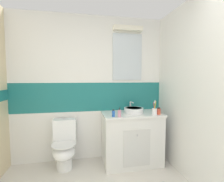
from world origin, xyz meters
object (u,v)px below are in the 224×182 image
soap_dispenser (119,113)px  perfume_flask_small (113,113)px  toothbrush_cup (155,111)px  lotion_bottle_short (159,111)px  sink_basin (134,110)px  toilet (64,146)px

soap_dispenser → perfume_flask_small: size_ratio=1.28×
toothbrush_cup → lotion_bottle_short: size_ratio=2.09×
sink_basin → toothbrush_cup: size_ratio=1.56×
toilet → toothbrush_cup: bearing=-10.1°
toothbrush_cup → soap_dispenser: (-0.57, -0.01, -0.01)m
toilet → perfume_flask_small: bearing=-18.1°
perfume_flask_small → lotion_bottle_short: (0.74, 0.02, -0.00)m
sink_basin → soap_dispenser: size_ratio=2.55×
soap_dispenser → perfume_flask_small: (-0.09, 0.02, 0.00)m
toilet → toothbrush_cup: size_ratio=3.30×
sink_basin → soap_dispenser: (-0.30, -0.24, 0.01)m
sink_basin → toothbrush_cup: toothbrush_cup is taller
soap_dispenser → toothbrush_cup: bearing=1.0°
sink_basin → perfume_flask_small: sink_basin is taller
sink_basin → lotion_bottle_short: bearing=-30.3°
toilet → toothbrush_cup: 1.53m
perfume_flask_small → toilet: bearing=161.9°
soap_dispenser → perfume_flask_small: bearing=169.3°
toothbrush_cup → perfume_flask_small: toothbrush_cup is taller
sink_basin → toothbrush_cup: 0.35m
toilet → sink_basin: bearing=-1.1°
lotion_bottle_short → perfume_flask_small: bearing=-178.5°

